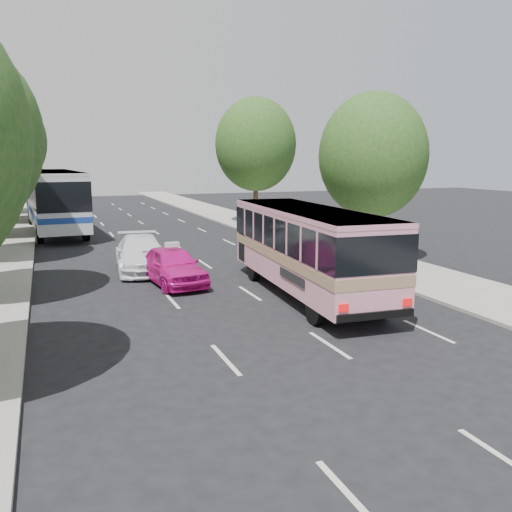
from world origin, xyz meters
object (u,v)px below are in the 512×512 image
white_pickup (141,254)px  tour_coach_rear (50,192)px  tour_coach_front (54,196)px  pink_taxi (173,266)px  pink_bus (307,242)px

white_pickup → tour_coach_rear: size_ratio=0.43×
tour_coach_front → tour_coach_rear: bearing=87.1°
pink_taxi → white_pickup: white_pickup is taller
tour_coach_front → tour_coach_rear: tour_coach_front is taller
pink_taxi → white_pickup: (-0.71, 3.13, 0.01)m
white_pickup → tour_coach_front: tour_coach_front is taller
pink_taxi → white_pickup: size_ratio=0.84×
pink_bus → white_pickup: bearing=129.9°
pink_bus → white_pickup: size_ratio=1.93×
white_pickup → pink_bus: bearing=-48.8°
pink_bus → tour_coach_front: bearing=114.6°
tour_coach_rear → pink_bus: bearing=-72.4°
tour_coach_front → tour_coach_rear: size_ratio=1.14×
white_pickup → tour_coach_rear: 24.81m
pink_bus → pink_taxi: size_ratio=2.29×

